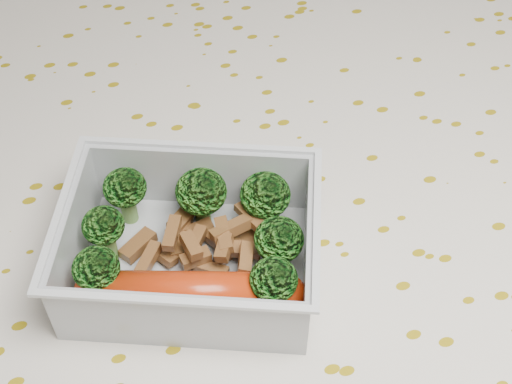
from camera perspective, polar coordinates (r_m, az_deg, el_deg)
name	(u,v)px	position (r m, az deg, el deg)	size (l,w,h in m)	color
dining_table	(250,293)	(0.57, -0.51, -8.05)	(1.40, 0.90, 0.75)	brown
tablecloth	(249,255)	(0.53, -0.54, -5.05)	(1.46, 0.96, 0.19)	silver
lunch_container	(191,252)	(0.46, -5.20, -4.76)	(0.20, 0.18, 0.06)	silver
broccoli_florets	(201,223)	(0.46, -4.41, -2.51)	(0.15, 0.13, 0.05)	#608C3F
meat_pile	(201,241)	(0.47, -4.42, -3.92)	(0.10, 0.08, 0.03)	brown
sausage	(190,292)	(0.44, -5.31, -8.00)	(0.13, 0.06, 0.03)	#B22B0B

